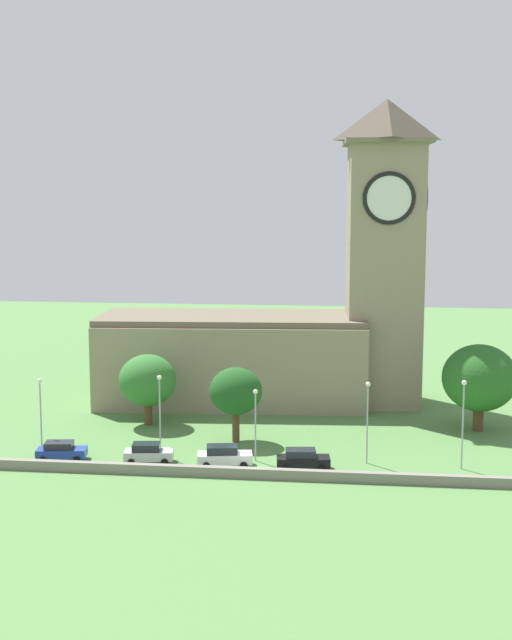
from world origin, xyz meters
TOP-DOWN VIEW (x-y plane):
  - ground_plane at (0.00, 15.00)m, footprint 200.00×200.00m
  - church at (1.56, 25.29)m, footprint 37.66×14.68m
  - quay_barrier at (0.00, -2.33)m, footprint 46.54×0.70m
  - car_blue at (-16.98, 0.67)m, footprint 4.62×2.64m
  - car_silver at (-8.99, 0.79)m, footprint 4.54×2.64m
  - car_white at (-2.12, 0.57)m, footprint 5.02×2.81m
  - car_black at (4.80, 0.45)m, footprint 4.79×2.63m
  - streetlamp_west_end at (-19.56, 2.76)m, footprint 0.44×0.44m
  - streetlamp_west_mid at (-8.39, 3.01)m, footprint 0.44×0.44m
  - streetlamp_central at (0.43, 2.50)m, footprint 0.44×0.44m
  - streetlamp_east_mid at (10.35, 2.97)m, footprint 0.44×0.44m
  - streetlamp_east_end at (18.54, 2.30)m, footprint 0.44×0.44m
  - tree_by_tower at (-2.17, 8.36)m, footprint 5.08×5.08m
  - tree_churchyard at (21.67, 15.17)m, footprint 7.52×7.52m
  - tree_riverside_west at (-12.12, 13.53)m, footprint 5.92×5.92m

SIDE VIEW (x-z plane):
  - ground_plane at x=0.00m, z-range 0.00..0.00m
  - quay_barrier at x=0.00m, z-range 0.00..0.89m
  - car_blue at x=-16.98m, z-range 0.01..1.71m
  - car_silver at x=-8.99m, z-range 0.01..1.81m
  - car_black at x=4.80m, z-range 0.01..1.83m
  - car_white at x=-2.12m, z-range 0.01..1.90m
  - streetlamp_central at x=0.43m, z-range 1.14..7.71m
  - streetlamp_west_end at x=-19.56m, z-range 1.18..8.19m
  - tree_riverside_west at x=-12.12m, z-range 1.01..8.42m
  - streetlamp_east_mid at x=10.35m, z-range 1.20..8.61m
  - tree_by_tower at x=-2.17m, z-range 1.32..8.62m
  - streetlamp_west_mid at x=-8.39m, z-range 1.21..8.75m
  - streetlamp_east_end at x=18.54m, z-range 1.23..9.13m
  - tree_churchyard at x=21.67m, z-range 1.01..9.86m
  - church at x=1.56m, z-range -7.39..26.79m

